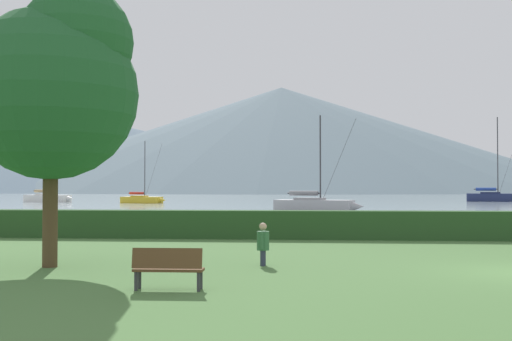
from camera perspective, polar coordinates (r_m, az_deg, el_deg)
harbor_water at (r=155.00m, az=7.07°, el=-2.24°), size 320.00×246.00×0.00m
hedge_line at (r=29.51m, az=16.42°, el=-4.62°), size 80.00×1.20×1.24m
sailboat_slip_1 at (r=106.02m, az=20.09°, el=-2.15°), size 9.12×4.55×12.89m
sailboat_slip_2 at (r=90.79m, az=-9.91°, el=-2.49°), size 6.64×3.29×8.54m
sailboat_slip_3 at (r=100.00m, az=-17.70°, el=-2.27°), size 7.93×3.80×11.68m
sailboat_slip_4 at (r=58.86m, az=5.19°, el=-3.00°), size 8.16×4.35×8.69m
park_bench_near_path at (r=14.77m, az=-7.69°, el=-8.31°), size 1.57×0.50×0.95m
person_seated_viewer at (r=19.12m, az=0.62°, el=-6.27°), size 0.36×0.57×1.25m
park_tree at (r=19.80m, az=-17.02°, el=7.34°), size 4.99×4.99×8.10m
distant_hill_west_ridge at (r=369.60m, az=-11.68°, el=1.07°), size 310.05×310.05×36.00m
distant_hill_central_peak at (r=333.06m, az=2.23°, el=2.76°), size 301.02×301.02×52.85m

